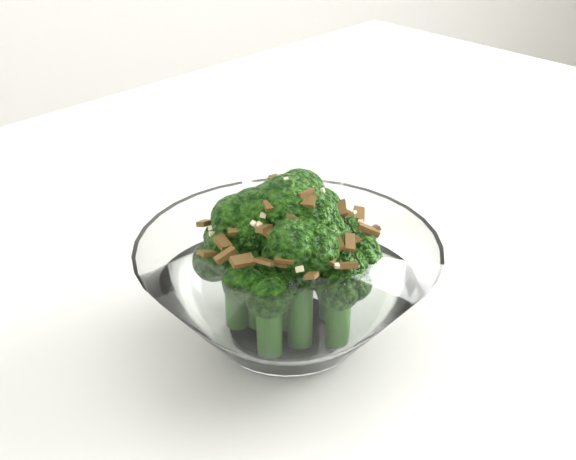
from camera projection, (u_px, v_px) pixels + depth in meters
name	position (u px, v px, depth m)	size (l,w,h in m)	color
table	(282.00, 324.00, 0.66)	(1.42, 1.23, 0.75)	white
broccoli_dish	(289.00, 279.00, 0.51)	(0.19, 0.19, 0.12)	white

